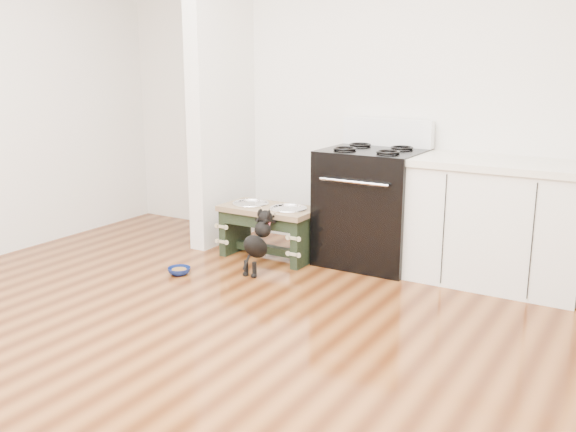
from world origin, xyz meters
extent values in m
plane|color=#451F0C|center=(0.00, 0.00, 0.00)|extent=(5.00, 5.00, 0.00)
plane|color=silver|center=(0.00, 2.50, 1.35)|extent=(5.00, 0.00, 5.00)
cube|color=silver|center=(-1.18, 2.10, 1.35)|extent=(0.15, 0.80, 2.70)
cube|color=black|center=(0.25, 2.15, 0.46)|extent=(0.76, 0.65, 0.92)
cube|color=black|center=(0.25, 1.84, 0.40)|extent=(0.58, 0.02, 0.50)
cylinder|color=silver|center=(0.25, 1.80, 0.72)|extent=(0.56, 0.02, 0.02)
cube|color=white|center=(0.25, 2.43, 1.03)|extent=(0.76, 0.08, 0.22)
torus|color=black|center=(0.07, 2.01, 0.93)|extent=(0.18, 0.18, 0.02)
torus|color=black|center=(0.43, 2.01, 0.93)|extent=(0.18, 0.18, 0.02)
torus|color=black|center=(0.07, 2.29, 0.93)|extent=(0.18, 0.18, 0.02)
torus|color=black|center=(0.43, 2.29, 0.93)|extent=(0.18, 0.18, 0.02)
cube|color=white|center=(1.23, 2.18, 0.43)|extent=(1.20, 0.60, 0.86)
cube|color=beige|center=(1.23, 2.18, 0.89)|extent=(1.24, 0.64, 0.05)
cube|color=black|center=(1.23, 1.92, 0.05)|extent=(1.20, 0.06, 0.10)
cube|color=black|center=(-0.87, 1.85, 0.19)|extent=(0.06, 0.38, 0.39)
cube|color=black|center=(-0.18, 1.85, 0.19)|extent=(0.06, 0.38, 0.39)
cube|color=black|center=(-0.53, 1.67, 0.34)|extent=(0.63, 0.03, 0.10)
cube|color=black|center=(-0.53, 1.85, 0.06)|extent=(0.63, 0.06, 0.06)
cube|color=brown|center=(-0.53, 1.85, 0.41)|extent=(0.79, 0.42, 0.04)
cylinder|color=silver|center=(-0.71, 1.85, 0.41)|extent=(0.27, 0.27, 0.05)
cylinder|color=silver|center=(-0.34, 1.85, 0.41)|extent=(0.27, 0.27, 0.05)
torus|color=silver|center=(-0.71, 1.85, 0.44)|extent=(0.31, 0.31, 0.02)
torus|color=silver|center=(-0.34, 1.85, 0.44)|extent=(0.31, 0.31, 0.02)
cylinder|color=black|center=(-0.42, 1.36, 0.06)|extent=(0.03, 0.03, 0.12)
cylinder|color=black|center=(-0.35, 1.36, 0.06)|extent=(0.03, 0.03, 0.12)
sphere|color=black|center=(-0.42, 1.35, 0.01)|extent=(0.04, 0.04, 0.04)
sphere|color=black|center=(-0.35, 1.35, 0.01)|extent=(0.04, 0.04, 0.04)
ellipsoid|color=black|center=(-0.38, 1.43, 0.22)|extent=(0.14, 0.32, 0.28)
sphere|color=black|center=(-0.38, 1.54, 0.33)|extent=(0.13, 0.13, 0.13)
sphere|color=black|center=(-0.38, 1.58, 0.42)|extent=(0.11, 0.11, 0.11)
sphere|color=black|center=(-0.42, 1.65, 0.42)|extent=(0.04, 0.04, 0.04)
sphere|color=black|center=(-0.35, 1.65, 0.42)|extent=(0.04, 0.04, 0.04)
cylinder|color=black|center=(-0.38, 1.31, 0.12)|extent=(0.02, 0.09, 0.10)
torus|color=#CF3D4A|center=(-0.38, 1.56, 0.37)|extent=(0.11, 0.07, 0.10)
imported|color=#0C1A54|center=(-0.88, 1.11, 0.03)|extent=(0.22, 0.22, 0.05)
cylinder|color=brown|center=(-0.88, 1.11, 0.03)|extent=(0.11, 0.11, 0.02)
camera|label=1|loc=(2.26, -2.46, 1.60)|focal=40.00mm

